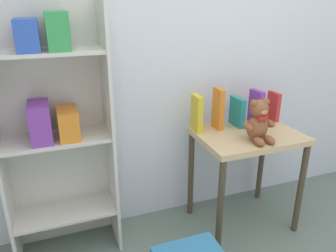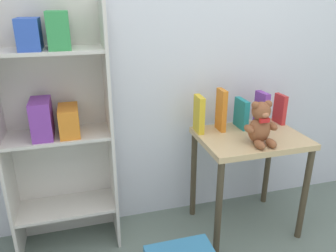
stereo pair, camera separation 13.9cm
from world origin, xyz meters
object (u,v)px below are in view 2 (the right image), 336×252
Objects in this scene: bookshelf_side at (56,118)px; book_standing_red at (280,109)px; display_table at (249,151)px; book_standing_orange at (221,110)px; book_standing_yellow at (199,114)px; teddy_bear at (261,124)px; book_standing_purple at (261,109)px; book_standing_teal at (241,114)px.

bookshelf_side is 7.47× the size of book_standing_red.
display_table is 2.51× the size of book_standing_orange.
book_standing_yellow reaches higher than display_table.
display_table is 0.25m from teddy_bear.
book_standing_yellow is 0.15m from book_standing_orange.
book_standing_purple is at bearing 2.27° from book_standing_orange.
book_standing_purple is (0.15, 0.15, 0.22)m from display_table.
teddy_bear is at bearing -41.27° from book_standing_yellow.
book_standing_red is (0.29, 0.01, 0.00)m from book_standing_teal.
book_standing_yellow is 0.29m from book_standing_teal.
book_standing_purple is (0.15, 0.00, 0.02)m from book_standing_teal.
book_standing_teal is (0.01, 0.26, -0.02)m from teddy_bear.
book_standing_teal is 0.29m from book_standing_red.
teddy_bear is 0.26m from book_standing_teal.
display_table is 0.25m from book_standing_teal.
display_table is 0.40m from book_standing_yellow.
book_standing_yellow is at bearing 152.94° from display_table.
display_table is at bearing -137.90° from book_standing_purple.
book_standing_red is at bearing -0.35° from book_standing_purple.
book_standing_orange is 0.44m from book_standing_red.
book_standing_yellow is (-0.28, 0.27, 0.00)m from teddy_bear.
teddy_bear is 1.34× the size of book_standing_teal.
book_standing_purple is (0.44, -0.00, -0.00)m from book_standing_yellow.
book_standing_red is (0.59, 0.00, -0.02)m from book_standing_yellow.
teddy_bear is at bearing -61.62° from book_standing_orange.
display_table is 0.30m from book_standing_purple.
bookshelf_side is 5.80× the size of teddy_bear.
book_standing_teal is at bearing -179.75° from book_standing_red.
book_standing_teal is at bearing 2.42° from book_standing_orange.
book_standing_yellow is 0.87× the size of book_standing_orange.
display_table is at bearing -42.42° from book_standing_orange.
bookshelf_side is 6.55× the size of book_standing_purple.
book_standing_orange is at bearing 136.19° from display_table.
book_standing_orange is 1.18× the size of book_standing_purple.
book_standing_purple is at bearing -178.98° from book_standing_red.
teddy_bear is at bearing -97.25° from display_table.
book_standing_purple is at bearing 58.43° from teddy_bear.
book_standing_yellow is 1.22× the size of book_standing_teal.
book_standing_yellow is 1.18× the size of book_standing_red.
book_standing_purple is 0.15m from book_standing_red.
book_standing_yellow is 1.03× the size of book_standing_purple.
bookshelf_side is at bearing 170.96° from display_table.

